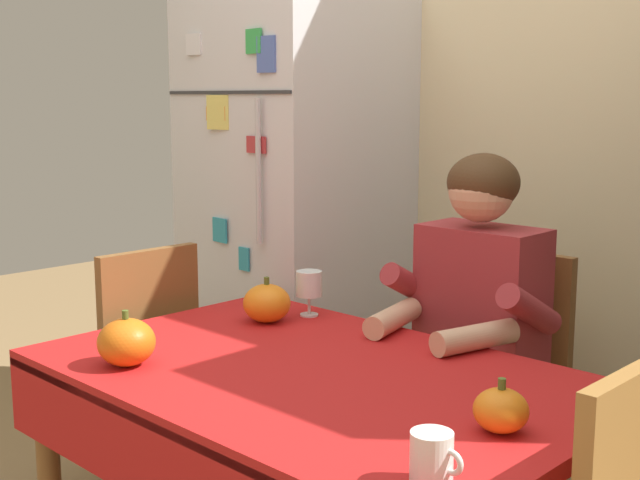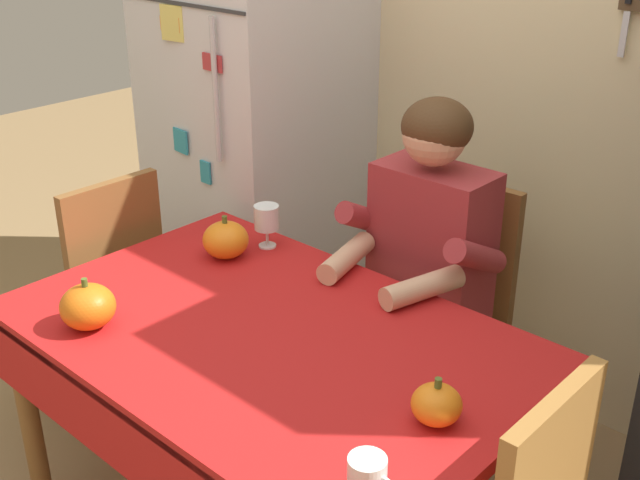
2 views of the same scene
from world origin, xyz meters
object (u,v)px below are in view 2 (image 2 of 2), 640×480
at_px(pumpkin_small, 226,240).
at_px(coffee_mug, 368,479).
at_px(chair_left_side, 104,288).
at_px(pumpkin_large, 437,404).
at_px(wine_glass, 267,219).
at_px(seated_person, 417,264).
at_px(pumpkin_medium, 88,307).
at_px(refrigerator, 257,129).
at_px(chair_behind_person, 448,306).
at_px(dining_table, 264,361).

bearing_deg(pumpkin_small, coffee_mug, -27.54).
xyz_separation_m(coffee_mug, pumpkin_small, (-0.99, 0.52, 0.01)).
distance_m(chair_left_side, pumpkin_large, 1.47).
distance_m(wine_glass, pumpkin_small, 0.15).
height_order(seated_person, coffee_mug, seated_person).
relative_size(seated_person, pumpkin_large, 11.13).
bearing_deg(wine_glass, seated_person, 27.82).
bearing_deg(pumpkin_medium, refrigerator, 116.80).
xyz_separation_m(refrigerator, pumpkin_medium, (0.59, -1.16, -0.10)).
distance_m(chair_behind_person, pumpkin_medium, 1.19).
bearing_deg(pumpkin_medium, pumpkin_small, 95.82).
distance_m(dining_table, pumpkin_small, 0.50).
relative_size(refrigerator, chair_left_side, 1.94).
relative_size(chair_behind_person, pumpkin_small, 6.53).
bearing_deg(chair_behind_person, pumpkin_small, -130.21).
xyz_separation_m(refrigerator, chair_left_side, (0.05, -0.80, -0.39)).
relative_size(refrigerator, pumpkin_small, 12.64).
height_order(refrigerator, seated_person, refrigerator).
relative_size(wine_glass, pumpkin_medium, 0.97).
height_order(coffee_mug, pumpkin_medium, pumpkin_medium).
relative_size(coffee_mug, pumpkin_small, 0.73).
distance_m(dining_table, seated_person, 0.61).
bearing_deg(chair_behind_person, dining_table, -93.74).
bearing_deg(seated_person, chair_left_side, -151.55).
distance_m(refrigerator, chair_behind_person, 1.08).
distance_m(pumpkin_large, pumpkin_small, 0.98).
height_order(chair_left_side, pumpkin_medium, chair_left_side).
xyz_separation_m(dining_table, pumpkin_small, (-0.42, 0.24, 0.14)).
xyz_separation_m(seated_person, pumpkin_large, (0.49, -0.60, 0.05)).
relative_size(dining_table, coffee_mug, 13.50).
bearing_deg(pumpkin_small, seated_person, 37.90).
xyz_separation_m(chair_left_side, pumpkin_small, (0.49, 0.15, 0.29)).
bearing_deg(pumpkin_large, seated_person, 129.06).
distance_m(refrigerator, dining_table, 1.32).
xyz_separation_m(dining_table, chair_left_side, (-0.90, 0.09, -0.14)).
relative_size(chair_left_side, pumpkin_medium, 6.43).
relative_size(coffee_mug, pumpkin_large, 0.93).
relative_size(chair_behind_person, chair_left_side, 1.00).
xyz_separation_m(seated_person, coffee_mug, (0.53, -0.88, 0.05)).
distance_m(chair_left_side, wine_glass, 0.68).
distance_m(refrigerator, pumpkin_large, 1.73).
distance_m(wine_glass, pumpkin_large, 0.99).
bearing_deg(dining_table, coffee_mug, -25.64).
distance_m(refrigerator, seated_person, 1.05).
relative_size(wine_glass, pumpkin_small, 0.99).
bearing_deg(seated_person, coffee_mug, -59.17).
height_order(dining_table, wine_glass, wine_glass).
xyz_separation_m(refrigerator, wine_glass, (0.57, -0.50, -0.06)).
height_order(dining_table, chair_behind_person, chair_behind_person).
bearing_deg(pumpkin_large, chair_left_side, 176.67).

